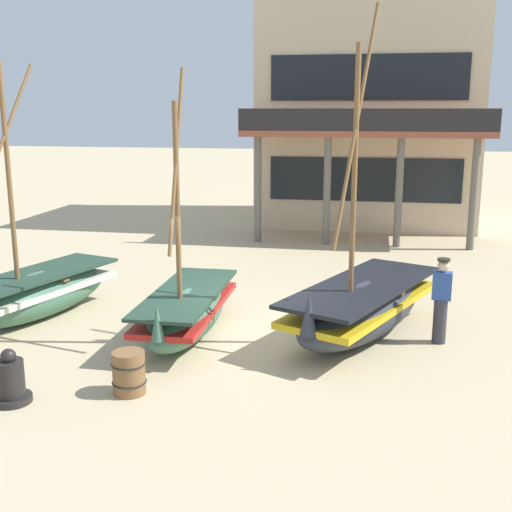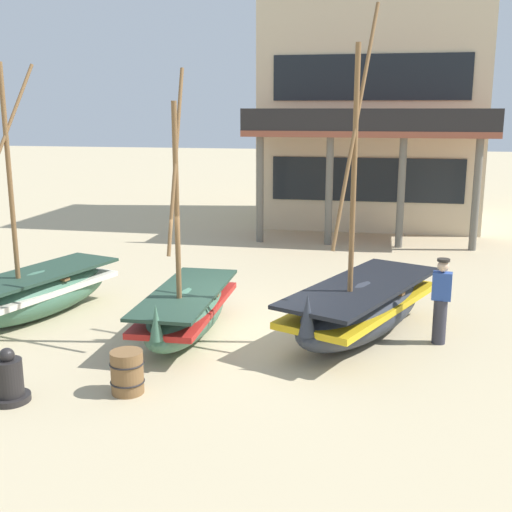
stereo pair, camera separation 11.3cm
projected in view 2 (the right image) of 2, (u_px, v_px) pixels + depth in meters
The scene contains 8 objects.
ground_plane at pixel (247, 334), 12.93m from camera, with size 120.00×120.00×0.00m, color tan.
fishing_boat_near_left at pixel (187, 310), 12.78m from camera, with size 1.31×3.86×5.19m.
fishing_boat_centre_large at pixel (362, 307), 12.74m from camera, with size 3.21×4.73×6.34m.
fishing_boat_far_right at pixel (37, 292), 13.92m from camera, with size 2.39×4.15×5.35m.
fisherman_by_hull at pixel (441, 302), 12.27m from camera, with size 0.39×0.26×1.68m.
capstan_winch at pixel (9, 381), 9.91m from camera, with size 0.61×0.61×0.88m.
wooden_barrel at pixel (127, 372), 10.21m from camera, with size 0.56×0.56×0.70m.
harbor_building_main at pixel (372, 82), 25.06m from camera, with size 8.45×8.83×10.96m.
Camera 2 is at (2.53, -11.98, 4.45)m, focal length 44.97 mm.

